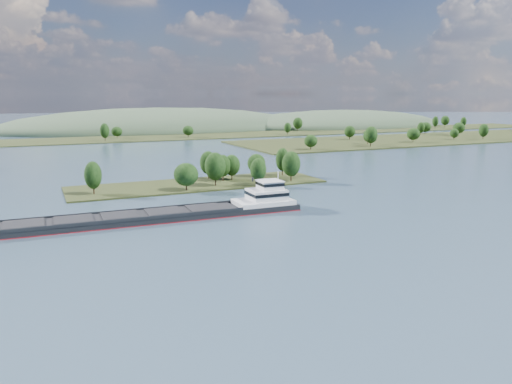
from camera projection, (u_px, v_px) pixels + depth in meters
name	position (u px, v px, depth m)	size (l,w,h in m)	color
ground	(262.00, 219.00, 143.73)	(1800.00, 1800.00, 0.00)	#334959
tree_island	(215.00, 174.00, 197.84)	(100.00, 30.87, 14.18)	#252D14
right_bank	(430.00, 138.00, 396.79)	(320.00, 90.00, 15.16)	#252D14
back_shoreline	(123.00, 138.00, 397.04)	(900.00, 60.00, 15.17)	#252D14
hill_east	(341.00, 126.00, 561.39)	(260.00, 140.00, 36.00)	#374B34
hill_west	(159.00, 129.00, 508.06)	(320.00, 160.00, 44.00)	#374B34
cargo_barge	(172.00, 213.00, 144.60)	(91.97, 13.46, 12.40)	black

